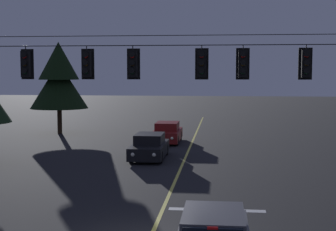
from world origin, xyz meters
name	(u,v)px	position (x,y,z in m)	size (l,w,h in m)	color
lane_centre_stripe	(179,172)	(0.00, 10.74, 0.00)	(0.14, 60.00, 0.01)	#D1C64C
stop_bar_paint	(217,210)	(1.90, 4.14, 0.00)	(3.40, 0.36, 0.01)	silver
signal_span_assembly	(165,103)	(0.00, 4.74, 3.74)	(16.11, 0.32, 7.18)	#38281C
traffic_light_leftmost	(26,64)	(-5.17, 4.72, 5.13)	(0.48, 0.41, 1.22)	black
traffic_light_left_inner	(87,64)	(-2.87, 4.72, 5.13)	(0.48, 0.41, 1.22)	black
traffic_light_centre	(133,64)	(-1.17, 4.72, 5.13)	(0.48, 0.41, 1.22)	black
traffic_light_right_inner	(202,64)	(1.31, 4.72, 5.13)	(0.48, 0.41, 1.22)	black
traffic_light_rightmost	(243,64)	(2.76, 4.72, 5.13)	(0.48, 0.41, 1.22)	black
traffic_light_far_right	(306,63)	(4.93, 4.72, 5.13)	(0.48, 0.41, 1.22)	black
car_oncoming_lead	(149,147)	(-1.99, 14.46, 0.65)	(1.80, 4.42, 1.39)	black
car_oncoming_trailing	(167,133)	(-1.72, 21.11, 0.65)	(1.80, 4.42, 1.39)	maroon
tree_verge_far	(59,78)	(-10.70, 25.22, 4.34)	(4.52, 4.52, 7.20)	#332316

